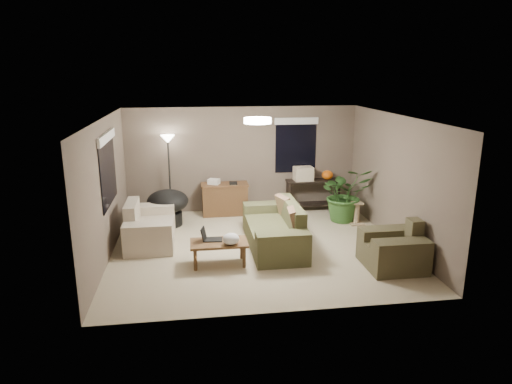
{
  "coord_description": "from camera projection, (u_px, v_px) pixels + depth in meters",
  "views": [
    {
      "loc": [
        -1.2,
        -8.2,
        3.33
      ],
      "look_at": [
        0.0,
        0.2,
        1.05
      ],
      "focal_mm": 32.0,
      "sensor_mm": 36.0,
      "label": 1
    }
  ],
  "objects": [
    {
      "name": "window_left",
      "position": [
        107.0,
        157.0,
        8.31
      ],
      "size": [
        0.05,
        1.56,
        1.33
      ],
      "color": "black",
      "rests_on": "room_shell"
    },
    {
      "name": "cat_scratching_post",
      "position": [
        357.0,
        215.0,
        10.13
      ],
      "size": [
        0.32,
        0.32,
        0.5
      ],
      "color": "tan",
      "rests_on": "ground"
    },
    {
      "name": "desk",
      "position": [
        225.0,
        199.0,
        10.76
      ],
      "size": [
        1.1,
        0.5,
        0.75
      ],
      "color": "brown",
      "rests_on": "ground"
    },
    {
      "name": "throw_pillows",
      "position": [
        289.0,
        213.0,
        8.79
      ],
      "size": [
        0.35,
        1.39,
        0.47
      ],
      "color": "#8C7251",
      "rests_on": "main_sofa"
    },
    {
      "name": "desk_papers",
      "position": [
        218.0,
        182.0,
        10.62
      ],
      "size": [
        0.7,
        0.31,
        0.12
      ],
      "color": "silver",
      "rests_on": "desk"
    },
    {
      "name": "room_shell",
      "position": [
        258.0,
        184.0,
        8.54
      ],
      "size": [
        5.5,
        5.5,
        5.5
      ],
      "color": "tan",
      "rests_on": "ground"
    },
    {
      "name": "floor_lamp",
      "position": [
        168.0,
        149.0,
        10.31
      ],
      "size": [
        0.32,
        0.32,
        1.91
      ],
      "color": "black",
      "rests_on": "ground"
    },
    {
      "name": "cardboard_box",
      "position": [
        303.0,
        174.0,
        10.95
      ],
      "size": [
        0.46,
        0.35,
        0.33
      ],
      "primitive_type": "cube",
      "rotation": [
        0.0,
        0.0,
        0.06
      ],
      "color": "beige",
      "rests_on": "console_table"
    },
    {
      "name": "window_back",
      "position": [
        296.0,
        136.0,
        10.95
      ],
      "size": [
        1.06,
        0.05,
        1.33
      ],
      "color": "black",
      "rests_on": "room_shell"
    },
    {
      "name": "ceiling_fixture",
      "position": [
        258.0,
        121.0,
        8.23
      ],
      "size": [
        0.5,
        0.5,
        0.1
      ],
      "primitive_type": "cylinder",
      "color": "white",
      "rests_on": "room_shell"
    },
    {
      "name": "pumpkin",
      "position": [
        327.0,
        175.0,
        11.04
      ],
      "size": [
        0.31,
        0.31,
        0.22
      ],
      "primitive_type": "ellipsoid",
      "rotation": [
        0.0,
        0.0,
        0.17
      ],
      "color": "orange",
      "rests_on": "console_table"
    },
    {
      "name": "main_sofa",
      "position": [
        276.0,
        231.0,
        8.85
      ],
      "size": [
        0.95,
        2.2,
        0.85
      ],
      "color": "#48492C",
      "rests_on": "ground"
    },
    {
      "name": "papasan_chair",
      "position": [
        168.0,
        205.0,
        9.99
      ],
      "size": [
        1.17,
        1.17,
        0.8
      ],
      "color": "black",
      "rests_on": "ground"
    },
    {
      "name": "armchair",
      "position": [
        394.0,
        251.0,
        7.9
      ],
      "size": [
        0.95,
        1.0,
        0.85
      ],
      "color": "#48422B",
      "rests_on": "ground"
    },
    {
      "name": "laptop",
      "position": [
        209.0,
        237.0,
        8.02
      ],
      "size": [
        0.4,
        0.26,
        0.24
      ],
      "color": "black",
      "rests_on": "coffee_table"
    },
    {
      "name": "loveseat",
      "position": [
        149.0,
        228.0,
        9.01
      ],
      "size": [
        0.9,
        1.6,
        0.85
      ],
      "color": "beige",
      "rests_on": "ground"
    },
    {
      "name": "coffee_table",
      "position": [
        219.0,
        245.0,
        7.98
      ],
      "size": [
        1.0,
        0.55,
        0.42
      ],
      "color": "brown",
      "rests_on": "ground"
    },
    {
      "name": "houseplant",
      "position": [
        345.0,
        200.0,
        10.29
      ],
      "size": [
        1.13,
        1.25,
        0.98
      ],
      "primitive_type": "imported",
      "color": "#2D5923",
      "rests_on": "ground"
    },
    {
      "name": "console_table",
      "position": [
        313.0,
        192.0,
        11.11
      ],
      "size": [
        1.3,
        0.4,
        0.75
      ],
      "color": "black",
      "rests_on": "ground"
    },
    {
      "name": "plastic_bag",
      "position": [
        231.0,
        239.0,
        7.82
      ],
      "size": [
        0.36,
        0.35,
        0.2
      ],
      "primitive_type": "ellipsoid",
      "rotation": [
        0.0,
        0.0,
        0.37
      ],
      "color": "white",
      "rests_on": "coffee_table"
    }
  ]
}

